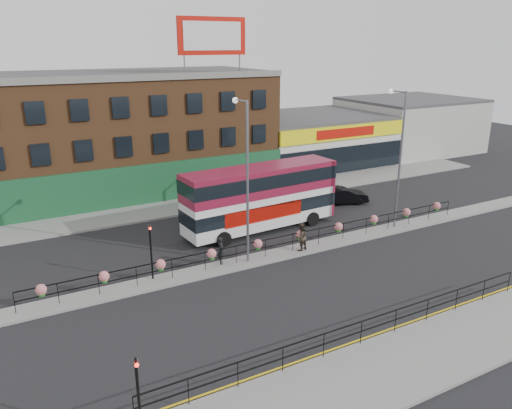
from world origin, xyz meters
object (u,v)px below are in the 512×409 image
lamp_column_west (245,169)px  car (342,196)px  pedestrian_b (301,237)px  pedestrian_a (221,250)px  double_decker_bus (261,192)px  lamp_column_east (399,148)px

lamp_column_west → car: bearing=27.3°
pedestrian_b → pedestrian_a: bearing=-18.6°
pedestrian_a → car: bearing=-44.9°
double_decker_bus → lamp_column_east: bearing=-26.0°
pedestrian_b → lamp_column_west: size_ratio=0.19×
double_decker_bus → lamp_column_west: size_ratio=1.20×
car → pedestrian_b: (-8.60, -6.73, 0.36)m
pedestrian_b → lamp_column_east: lamp_column_east is taller
lamp_column_east → lamp_column_west: bearing=-179.1°
double_decker_bus → pedestrian_a: 6.74m
pedestrian_a → lamp_column_east: size_ratio=0.18×
lamp_column_west → pedestrian_b: bearing=-5.8°
double_decker_bus → pedestrian_b: bearing=-87.3°
car → lamp_column_west: (-12.31, -6.36, 5.13)m
car → lamp_column_east: 8.01m
car → pedestrian_b: pedestrian_b is taller
car → lamp_column_east: lamp_column_east is taller
double_decker_bus → lamp_column_east: (8.48, -4.14, 2.98)m
lamp_column_west → lamp_column_east: bearing=0.9°
pedestrian_a → pedestrian_b: bearing=-75.4°
pedestrian_a → pedestrian_b: 5.29m
pedestrian_b → lamp_column_east: bearing=172.0°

